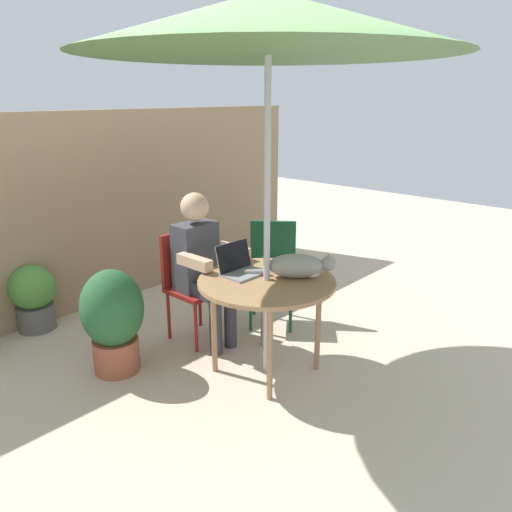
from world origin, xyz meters
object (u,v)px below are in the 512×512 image
object	(u,v)px
person_seated	(202,261)
cat	(300,266)
patio_umbrella	(268,23)
potted_plant_by_chair	(113,317)
patio_table	(266,288)
potted_plant_near_fence	(33,296)
chair_empty	(272,264)
laptop	(239,265)
chair_occupied	(190,277)

from	to	relation	value
person_seated	cat	xyz separation A→B (m)	(0.19, -0.82, 0.10)
patio_umbrella	potted_plant_by_chair	distance (m)	2.22
patio_table	potted_plant_near_fence	distance (m)	2.12
patio_table	chair_empty	distance (m)	0.89
potted_plant_near_fence	potted_plant_by_chair	xyz separation A→B (m)	(0.09, -1.11, 0.11)
patio_table	chair_empty	bearing A→B (deg)	37.95
patio_table	person_seated	bearing A→B (deg)	90.00
patio_table	potted_plant_near_fence	xyz separation A→B (m)	(-0.83, 1.92, -0.34)
potted_plant_near_fence	patio_umbrella	bearing A→B (deg)	-66.55
cat	potted_plant_near_fence	xyz separation A→B (m)	(-1.02, 2.06, -0.49)
potted_plant_near_fence	potted_plant_by_chair	size ratio (longest dim) A/B	0.74
chair_empty	laptop	xyz separation A→B (m)	(-0.73, -0.30, 0.25)
patio_table	potted_plant_by_chair	world-z (taller)	potted_plant_by_chair
chair_empty	potted_plant_by_chair	xyz separation A→B (m)	(-1.44, 0.27, -0.10)
patio_table	chair_occupied	size ratio (longest dim) A/B	1.09
chair_occupied	chair_empty	world-z (taller)	same
chair_occupied	potted_plant_by_chair	bearing A→B (deg)	-177.97
laptop	potted_plant_by_chair	size ratio (longest dim) A/B	0.39
patio_umbrella	person_seated	size ratio (longest dim) A/B	2.05
potted_plant_by_chair	chair_occupied	bearing A→B (deg)	2.03
patio_umbrella	laptop	world-z (taller)	patio_umbrella
patio_umbrella	chair_occupied	world-z (taller)	patio_umbrella
laptop	cat	distance (m)	0.44
patio_umbrella	potted_plant_near_fence	distance (m)	2.92
cat	potted_plant_by_chair	bearing A→B (deg)	134.42
laptop	potted_plant_near_fence	world-z (taller)	laptop
cat	person_seated	bearing A→B (deg)	103.04
chair_occupied	chair_empty	xyz separation A→B (m)	(0.70, -0.29, 0.00)
laptop	potted_plant_near_fence	distance (m)	1.92
person_seated	laptop	bearing A→B (deg)	-94.46
laptop	cat	bearing A→B (deg)	-59.53
patio_table	chair_empty	size ratio (longest dim) A/B	1.09
patio_umbrella	person_seated	world-z (taller)	patio_umbrella
laptop	potted_plant_near_fence	xyz separation A→B (m)	(-0.80, 1.68, -0.47)
patio_table	cat	world-z (taller)	cat
patio_table	patio_umbrella	distance (m)	1.70
potted_plant_near_fence	cat	bearing A→B (deg)	-63.62
patio_table	potted_plant_by_chair	distance (m)	1.12
patio_umbrella	potted_plant_by_chair	size ratio (longest dim) A/B	3.24
chair_empty	potted_plant_near_fence	world-z (taller)	chair_empty
chair_occupied	laptop	bearing A→B (deg)	-93.29
patio_table	chair_empty	world-z (taller)	chair_empty
chair_empty	cat	distance (m)	0.90
person_seated	potted_plant_by_chair	world-z (taller)	person_seated
chair_empty	potted_plant_near_fence	size ratio (longest dim) A/B	1.55
potted_plant_by_chair	patio_umbrella	bearing A→B (deg)	-47.46
patio_table	potted_plant_near_fence	bearing A→B (deg)	113.45
patio_table	chair_occupied	distance (m)	0.85
chair_occupied	laptop	world-z (taller)	laptop
chair_occupied	potted_plant_by_chair	distance (m)	0.75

